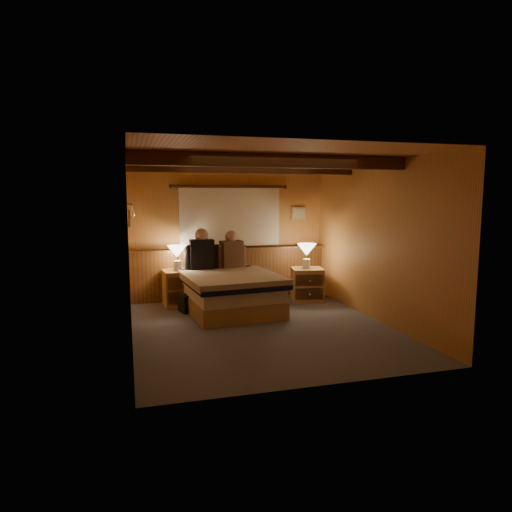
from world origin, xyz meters
name	(u,v)px	position (x,y,z in m)	size (l,w,h in m)	color
floor	(262,328)	(0.00, 0.00, 0.00)	(4.20, 4.20, 0.00)	#4E525D
ceiling	(262,158)	(0.00, 0.00, 2.40)	(4.20, 4.20, 0.00)	#D78E50
wall_back	(229,233)	(0.00, 2.10, 1.20)	(3.60, 3.60, 0.00)	#D08B4A
wall_left	(129,249)	(-1.80, 0.00, 1.20)	(4.20, 4.20, 0.00)	#D08B4A
wall_right	(376,241)	(1.80, 0.00, 1.20)	(4.20, 4.20, 0.00)	#D08B4A
wall_front	(324,267)	(0.00, -2.10, 1.20)	(3.60, 3.60, 0.00)	#D08B4A
wainscot	(230,272)	(0.00, 2.04, 0.49)	(3.60, 0.23, 0.94)	brown
curtain_window	(230,216)	(0.00, 2.03, 1.52)	(2.18, 0.09, 1.11)	#4F2D13
ceiling_beams	(259,165)	(0.00, 0.15, 2.31)	(3.60, 1.65, 0.16)	#4F2D13
coat_rail	(132,209)	(-1.72, 1.58, 1.67)	(0.05, 0.55, 0.24)	white
framed_print	(299,213)	(1.35, 2.08, 1.55)	(0.30, 0.04, 0.25)	tan
bed	(229,292)	(-0.24, 1.06, 0.33)	(1.60, 1.97, 0.63)	#AF874A
nightstand_left	(180,288)	(-0.96, 1.70, 0.31)	(0.59, 0.54, 0.61)	#AF874A
nightstand_right	(307,285)	(1.27, 1.40, 0.30)	(0.63, 0.59, 0.60)	#AF874A
lamp_left	(177,253)	(-1.01, 1.71, 0.92)	(0.33, 0.33, 0.43)	white
lamp_right	(307,251)	(1.24, 1.38, 0.91)	(0.34, 0.34, 0.45)	white
person_left	(202,252)	(-0.59, 1.66, 0.92)	(0.60, 0.24, 0.73)	black
person_right	(231,252)	(-0.05, 1.70, 0.90)	(0.55, 0.29, 0.68)	#482D1C
duffel_bag	(195,302)	(-0.79, 1.23, 0.15)	(0.53, 0.40, 0.34)	black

